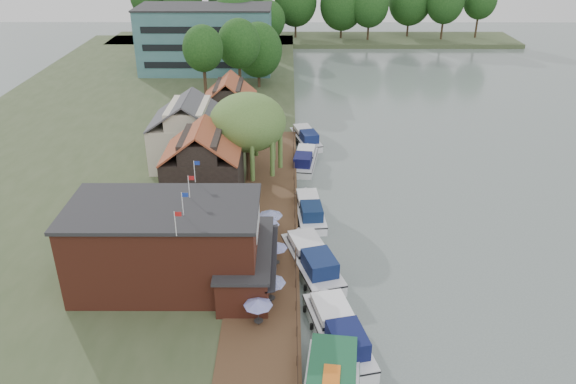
{
  "coord_description": "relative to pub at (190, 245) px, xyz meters",
  "views": [
    {
      "loc": [
        -5.87,
        -40.23,
        29.14
      ],
      "look_at": [
        -6.0,
        12.0,
        3.0
      ],
      "focal_mm": 35.0,
      "sensor_mm": 36.0,
      "label": 1
    }
  ],
  "objects": [
    {
      "name": "bank_tree_1",
      "position": [
        0.04,
        51.29,
        2.99
      ],
      "size": [
        6.9,
        6.9,
        13.28
      ],
      "primitive_type": null,
      "color": "#143811",
      "rests_on": "land_bank"
    },
    {
      "name": "umbrella_0",
      "position": [
        5.82,
        -5.69,
        -2.36
      ],
      "size": [
        2.22,
        2.22,
        2.38
      ],
      "primitive_type": null,
      "color": "#1C229A",
      "rests_on": "quay_deck"
    },
    {
      "name": "ground",
      "position": [
        14.0,
        1.0,
        -4.65
      ],
      "size": [
        260.0,
        260.0,
        0.0
      ],
      "primitive_type": "plane",
      "color": "slate",
      "rests_on": "ground"
    },
    {
      "name": "umbrella_3",
      "position": [
        6.94,
        2.25,
        -2.36
      ],
      "size": [
        2.1,
        2.1,
        2.38
      ],
      "primitive_type": null,
      "color": "navy",
      "rests_on": "quay_deck"
    },
    {
      "name": "cottage_a",
      "position": [
        -1.0,
        15.0,
        0.6
      ],
      "size": [
        8.6,
        7.6,
        8.5
      ],
      "primitive_type": null,
      "color": "black",
      "rests_on": "land_bank"
    },
    {
      "name": "cruiser_0",
      "position": [
        11.81,
        -6.33,
        -3.32
      ],
      "size": [
        5.83,
        11.3,
        2.65
      ],
      "primitive_type": null,
      "rotation": [
        0.0,
        0.0,
        0.23
      ],
      "color": "white",
      "rests_on": "ground"
    },
    {
      "name": "umbrella_2",
      "position": [
        5.97,
        -0.98,
        -2.36
      ],
      "size": [
        2.29,
        2.29,
        2.38
      ],
      "primitive_type": null,
      "color": "navy",
      "rests_on": "quay_deck"
    },
    {
      "name": "land_bank",
      "position": [
        -16.0,
        36.0,
        -4.15
      ],
      "size": [
        50.0,
        140.0,
        1.0
      ],
      "primitive_type": "cube",
      "color": "#384728",
      "rests_on": "ground"
    },
    {
      "name": "cruiser_4",
      "position": [
        10.43,
        34.38,
        -3.52
      ],
      "size": [
        5.23,
        9.84,
        2.26
      ],
      "primitive_type": null,
      "rotation": [
        0.0,
        0.0,
        0.25
      ],
      "color": "silver",
      "rests_on": "ground"
    },
    {
      "name": "bank_tree_5",
      "position": [
        -2.35,
        95.23,
        1.83
      ],
      "size": [
        6.33,
        6.33,
        10.96
      ],
      "primitive_type": null,
      "color": "#143811",
      "rests_on": "land_bank"
    },
    {
      "name": "quay_rail",
      "position": [
        8.7,
        11.5,
        -3.15
      ],
      "size": [
        0.2,
        49.0,
        1.0
      ],
      "primitive_type": null,
      "color": "black",
      "rests_on": "land_bank"
    },
    {
      "name": "bank_tree_4",
      "position": [
        3.54,
        87.95,
        1.88
      ],
      "size": [
        7.32,
        7.32,
        11.07
      ],
      "primitive_type": null,
      "color": "#143811",
      "rests_on": "land_bank"
    },
    {
      "name": "pub",
      "position": [
        0.0,
        0.0,
        0.0
      ],
      "size": [
        20.0,
        11.0,
        7.3
      ],
      "primitive_type": null,
      "color": "maroon",
      "rests_on": "land_bank"
    },
    {
      "name": "cottage_b",
      "position": [
        -4.0,
        25.0,
        0.6
      ],
      "size": [
        9.6,
        8.6,
        8.5
      ],
      "primitive_type": null,
      "color": "beige",
      "rests_on": "land_bank"
    },
    {
      "name": "cruiser_3",
      "position": [
        10.06,
        26.34,
        -3.51
      ],
      "size": [
        4.37,
        9.83,
        2.28
      ],
      "primitive_type": null,
      "rotation": [
        0.0,
        0.0,
        -0.14
      ],
      "color": "silver",
      "rests_on": "ground"
    },
    {
      "name": "cruiser_2",
      "position": [
        10.27,
        13.02,
        -3.49
      ],
      "size": [
        3.93,
        9.82,
        2.31
      ],
      "primitive_type": null,
      "rotation": [
        0.0,
        0.0,
        0.09
      ],
      "color": "white",
      "rests_on": "ground"
    },
    {
      "name": "umbrella_4",
      "position": [
        6.22,
        6.31,
        -2.36
      ],
      "size": [
        2.01,
        2.01,
        2.38
      ],
      "primitive_type": null,
      "color": "navy",
      "rests_on": "quay_deck"
    },
    {
      "name": "hotel_block",
      "position": [
        -8.0,
        71.0,
        2.5
      ],
      "size": [
        25.4,
        12.4,
        12.3
      ],
      "primitive_type": null,
      "color": "#38666B",
      "rests_on": "land_bank"
    },
    {
      "name": "umbrella_5",
      "position": [
        6.3,
        8.05,
        -2.36
      ],
      "size": [
        2.41,
        2.41,
        2.38
      ],
      "primitive_type": null,
      "color": "navy",
      "rests_on": "quay_deck"
    },
    {
      "name": "cruiser_1",
      "position": [
        10.18,
        3.3,
        -3.31
      ],
      "size": [
        6.47,
        11.46,
        2.68
      ],
      "primitive_type": null,
      "rotation": [
        0.0,
        0.0,
        0.29
      ],
      "color": "silver",
      "rests_on": "ground"
    },
    {
      "name": "bank_tree_3",
      "position": [
        -3.05,
        78.0,
        3.49
      ],
      "size": [
        8.09,
        8.09,
        14.27
      ],
      "primitive_type": null,
      "color": "#143811",
      "rests_on": "land_bank"
    },
    {
      "name": "willow",
      "position": [
        3.5,
        20.0,
        1.56
      ],
      "size": [
        8.6,
        8.6,
        10.43
      ],
      "primitive_type": null,
      "color": "#476B2D",
      "rests_on": "land_bank"
    },
    {
      "name": "umbrella_1",
      "position": [
        6.67,
        -2.87,
        -2.36
      ],
      "size": [
        2.41,
        2.41,
        2.38
      ],
      "primitive_type": null,
      "color": "navy",
      "rests_on": "quay_deck"
    },
    {
      "name": "cottage_c",
      "position": [
        0.0,
        34.0,
        0.6
      ],
      "size": [
        7.6,
        7.6,
        8.5
      ],
      "primitive_type": null,
      "color": "black",
      "rests_on": "land_bank"
    },
    {
      "name": "bank_tree_0",
      "position": [
        -4.77,
        44.96,
        3.06
      ],
      "size": [
        6.07,
        6.07,
        13.41
      ],
      "primitive_type": null,
      "color": "#143811",
      "rests_on": "land_bank"
    },
    {
      "name": "quay_deck",
      "position": [
        6.0,
        11.0,
        -3.6
      ],
      "size": [
        6.0,
        50.0,
        0.1
      ],
      "primitive_type": "cube",
      "color": "#47301E",
      "rests_on": "land_bank"
    },
    {
      "name": "bank_tree_2",
      "position": [
        2.71,
        59.2,
        2.03
      ],
      "size": [
        8.31,
        8.31,
        11.36
      ],
      "primitive_type": null,
      "color": "#143811",
      "rests_on": "land_bank"
    }
  ]
}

